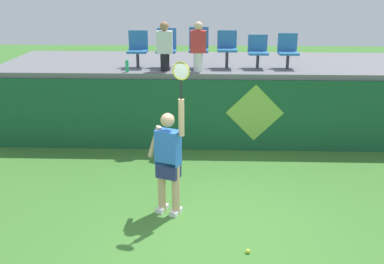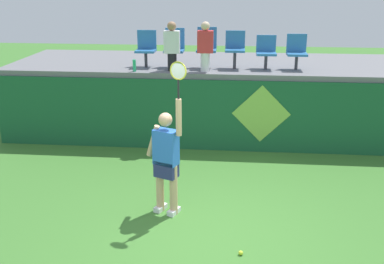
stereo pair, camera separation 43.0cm
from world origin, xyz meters
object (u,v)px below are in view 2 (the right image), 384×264
Objects in this scene: stadium_chair_0 at (146,47)px; spectator_0 at (172,45)px; stadium_chair_1 at (174,46)px; tennis_ball at (241,253)px; stadium_chair_2 at (207,46)px; tennis_player at (166,158)px; stadium_chair_3 at (235,47)px; stadium_chair_4 at (266,51)px; stadium_chair_5 at (297,50)px; water_bottle at (134,66)px; spectator_1 at (205,46)px.

spectator_0 is (0.65, -0.42, 0.11)m from stadium_chair_0.
stadium_chair_0 is at bearing -179.63° from stadium_chair_1.
stadium_chair_2 is (-0.81, 4.89, 2.18)m from tennis_ball.
stadium_chair_3 is (1.04, 3.74, 1.23)m from tennis_player.
stadium_chair_4 is (0.53, 4.88, 2.09)m from tennis_ball.
stadium_chair_1 is at bearing -179.96° from stadium_chair_2.
stadium_chair_5 is (2.75, -0.01, -0.06)m from stadium_chair_1.
stadium_chair_4 is at bearing -0.29° from stadium_chair_1.
stadium_chair_4 is at bearing -0.15° from stadium_chair_3.
stadium_chair_2 is at bearing 21.51° from water_bottle.
stadium_chair_2 reaches higher than stadium_chair_5.
stadium_chair_2 is 2.02m from stadium_chair_5.
water_bottle is at bearing 110.26° from tennis_player.
water_bottle is at bearing -143.14° from stadium_chair_1.
stadium_chair_4 is 0.69× the size of spectator_0.
stadium_chair_1 reaches higher than tennis_player.
spectator_1 is (-0.64, -0.46, 0.09)m from stadium_chair_3.
water_bottle is (-1.16, 3.14, 0.89)m from tennis_player.
stadium_chair_0 is 2.03m from stadium_chair_3.
tennis_ball is 0.06× the size of spectator_1.
stadium_chair_5 is (1.37, 0.00, -0.05)m from stadium_chair_3.
stadium_chair_1 is at bearing 90.00° from spectator_0.
spectator_1 is at bearing -3.60° from spectator_0.
stadium_chair_4 is at bearing 18.93° from spectator_1.
stadium_chair_2 reaches higher than tennis_ball.
stadium_chair_2 is 1.22× the size of stadium_chair_4.
spectator_0 is at bearing -149.99° from stadium_chair_2.
tennis_player reaches higher than stadium_chair_4.
stadium_chair_3 reaches higher than tennis_player.
tennis_ball is (1.21, -1.15, -0.93)m from tennis_player.
stadium_chair_5 is at bearing 0.34° from stadium_chair_4.
tennis_player is 3.55m from spectator_1.
spectator_1 reaches higher than stadium_chair_2.
tennis_player is 2.35× the size of spectator_1.
stadium_chair_0 is 0.76× the size of spectator_1.
stadium_chair_1 reaches higher than stadium_chair_0.
stadium_chair_3 is 0.78× the size of spectator_0.
stadium_chair_0 is 1.47m from spectator_1.
spectator_0 reaches higher than stadium_chair_2.
tennis_ball is 0.06× the size of spectator_0.
tennis_ball is 5.57m from stadium_chair_1.
stadium_chair_1 is 0.82× the size of spectator_0.
tennis_player is 4.28m from stadium_chair_4.
spectator_1 reaches higher than stadium_chair_5.
water_bottle is 0.24× the size of spectator_1.
stadium_chair_1 is at bearing 0.37° from stadium_chair_0.
stadium_chair_0 is 0.79m from spectator_0.
stadium_chair_0 is 3.41m from stadium_chair_5.
stadium_chair_0 reaches higher than tennis_ball.
stadium_chair_5 is at bearing -0.14° from stadium_chair_1.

